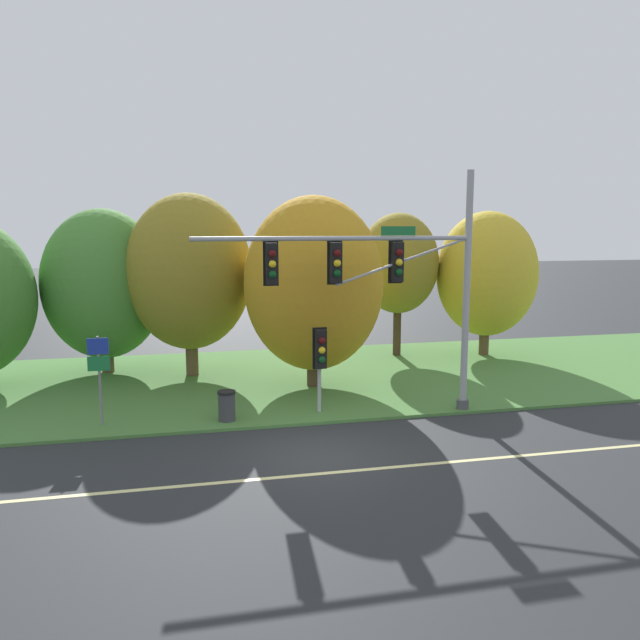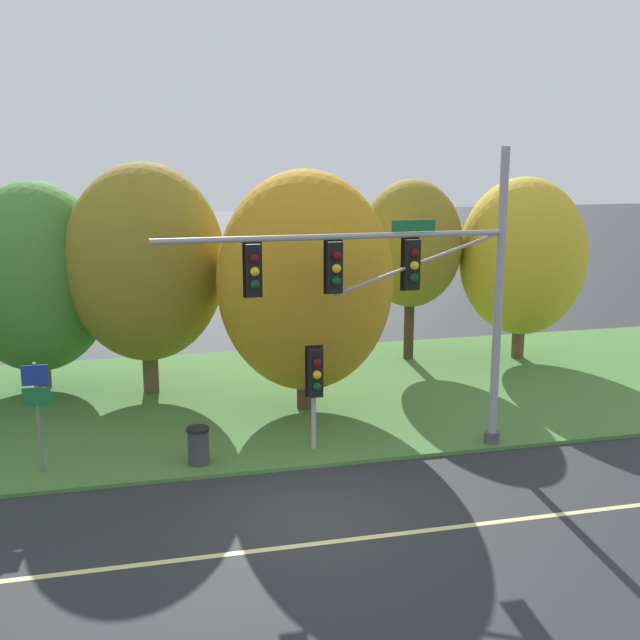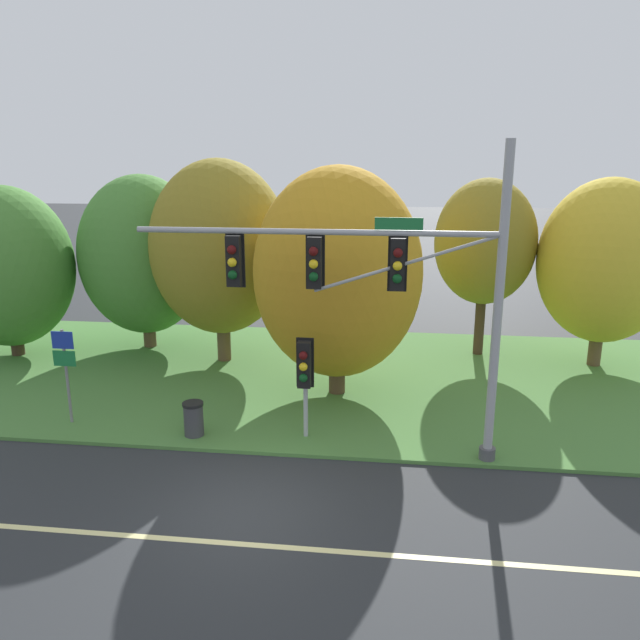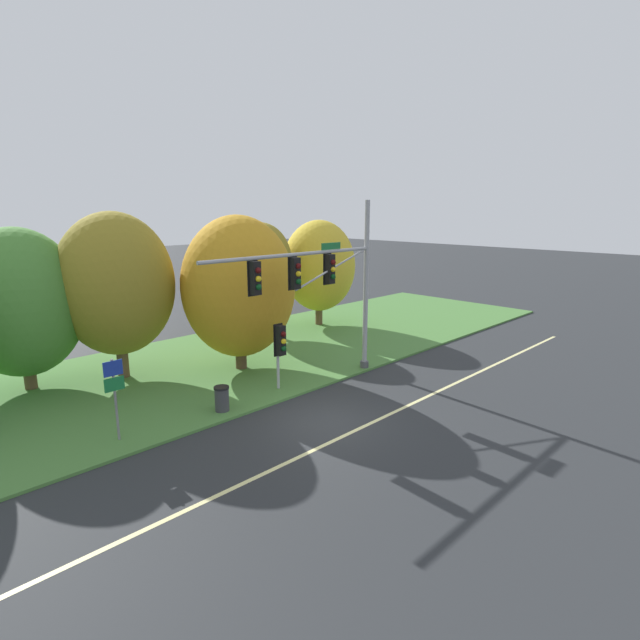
# 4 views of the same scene
# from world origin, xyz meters

# --- Properties ---
(ground_plane) EXTENTS (160.00, 160.00, 0.00)m
(ground_plane) POSITION_xyz_m (0.00, 0.00, 0.00)
(ground_plane) COLOR #282B2D
(lane_stripe) EXTENTS (36.00, 0.16, 0.01)m
(lane_stripe) POSITION_xyz_m (0.00, -1.20, 0.00)
(lane_stripe) COLOR beige
(lane_stripe) RESTS_ON ground
(grass_verge) EXTENTS (48.00, 11.50, 0.10)m
(grass_verge) POSITION_xyz_m (0.00, 8.25, 0.05)
(grass_verge) COLOR #477A38
(grass_verge) RESTS_ON ground
(traffic_signal_mast) EXTENTS (8.80, 0.49, 7.64)m
(traffic_signal_mast) POSITION_xyz_m (2.77, 2.83, 4.52)
(traffic_signal_mast) COLOR #9EA0A5
(traffic_signal_mast) RESTS_ON grass_verge
(pedestrian_signal_near_kerb) EXTENTS (0.46, 0.55, 2.75)m
(pedestrian_signal_near_kerb) POSITION_xyz_m (0.79, 3.40, 2.05)
(pedestrian_signal_near_kerb) COLOR #9EA0A5
(pedestrian_signal_near_kerb) RESTS_ON grass_verge
(route_sign_post) EXTENTS (0.64, 0.08, 2.71)m
(route_sign_post) POSITION_xyz_m (-5.90, 3.64, 1.86)
(route_sign_post) COLOR slate
(route_sign_post) RESTS_ON grass_verge
(tree_left_of_mast) EXTENTS (4.80, 4.80, 6.61)m
(tree_left_of_mast) POSITION_xyz_m (-6.45, 10.84, 3.70)
(tree_left_of_mast) COLOR brown
(tree_left_of_mast) RESTS_ON grass_verge
(tree_behind_signpost) EXTENTS (4.88, 4.88, 7.19)m
(tree_behind_signpost) POSITION_xyz_m (-3.10, 9.55, 4.23)
(tree_behind_signpost) COLOR brown
(tree_behind_signpost) RESTS_ON grass_verge
(tree_mid_verge) EXTENTS (5.11, 5.11, 7.03)m
(tree_mid_verge) POSITION_xyz_m (1.31, 6.85, 3.92)
(tree_mid_verge) COLOR #4C3823
(tree_mid_verge) RESTS_ON grass_verge
(tree_tall_centre) EXTENTS (3.64, 3.64, 6.51)m
(tree_tall_centre) POSITION_xyz_m (6.22, 11.41, 4.32)
(tree_tall_centre) COLOR #423021
(tree_tall_centre) RESTS_ON grass_verge
(tree_right_far) EXTENTS (4.54, 4.54, 6.58)m
(tree_right_far) POSITION_xyz_m (10.19, 10.60, 3.84)
(tree_right_far) COLOR brown
(tree_right_far) RESTS_ON grass_verge
(trash_bin) EXTENTS (0.56, 0.56, 0.93)m
(trash_bin) POSITION_xyz_m (-2.20, 3.26, 0.57)
(trash_bin) COLOR #38383D
(trash_bin) RESTS_ON grass_verge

